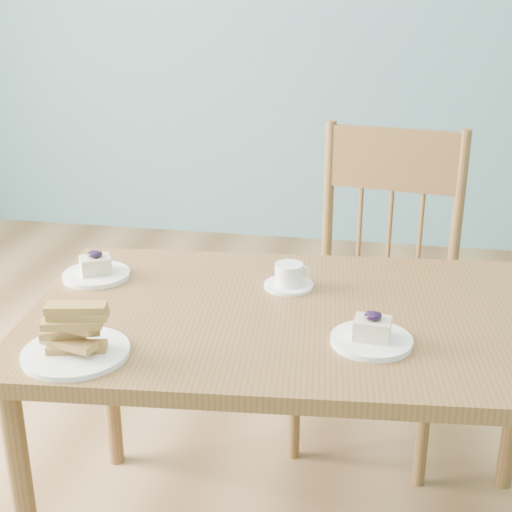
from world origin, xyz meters
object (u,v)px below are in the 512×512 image
(dining_table, at_px, (308,339))
(cheesecake_plate_far, at_px, (96,271))
(coffee_cup, at_px, (289,277))
(dining_chair, at_px, (378,289))
(biscotti_plate, at_px, (75,338))
(cheesecake_plate_near, at_px, (372,335))

(dining_table, bearing_deg, cheesecake_plate_far, 164.16)
(coffee_cup, bearing_deg, dining_chair, 42.50)
(dining_chair, relative_size, cheesecake_plate_far, 5.80)
(cheesecake_plate_far, bearing_deg, biscotti_plate, -73.31)
(dining_table, relative_size, coffee_cup, 11.00)
(dining_chair, distance_m, cheesecake_plate_near, 0.72)
(dining_table, bearing_deg, dining_chair, 69.94)
(dining_table, height_order, dining_chair, dining_chair)
(cheesecake_plate_far, relative_size, biscotti_plate, 0.78)
(biscotti_plate, bearing_deg, cheesecake_plate_far, 106.69)
(dining_chair, relative_size, biscotti_plate, 4.55)
(dining_chair, height_order, biscotti_plate, dining_chair)
(dining_chair, height_order, coffee_cup, dining_chair)
(coffee_cup, bearing_deg, dining_table, -86.03)
(dining_table, distance_m, dining_chair, 0.59)
(dining_chair, relative_size, coffee_cup, 8.11)
(coffee_cup, bearing_deg, biscotti_plate, -153.08)
(cheesecake_plate_near, bearing_deg, coffee_cup, 128.89)
(dining_table, distance_m, biscotti_plate, 0.52)
(cheesecake_plate_near, bearing_deg, dining_chair, 89.39)
(dining_table, xyz_separation_m, coffee_cup, (-0.06, 0.13, 0.09))
(cheesecake_plate_near, distance_m, biscotti_plate, 0.59)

